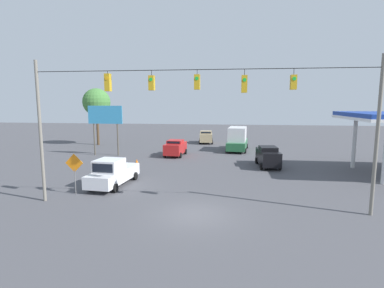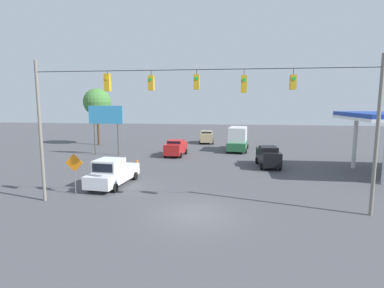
{
  "view_description": "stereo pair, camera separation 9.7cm",
  "coord_description": "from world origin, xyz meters",
  "px_view_note": "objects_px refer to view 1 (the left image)",
  "views": [
    {
      "loc": [
        -1.89,
        16.17,
        6.31
      ],
      "look_at": [
        1.15,
        -7.95,
        2.92
      ],
      "focal_mm": 28.0,
      "sensor_mm": 36.0,
      "label": 1
    },
    {
      "loc": [
        -1.99,
        16.16,
        6.31
      ],
      "look_at": [
        1.15,
        -7.95,
        2.92
      ],
      "focal_mm": 28.0,
      "sensor_mm": 36.0,
      "label": 2
    }
  ],
  "objects_px": {
    "traffic_cone_fifth": "(137,162)",
    "tree_horizon_left": "(97,102)",
    "box_truck_green_oncoming_deep": "(237,139)",
    "traffic_cone_fourth": "(133,166)",
    "traffic_cone_nearest": "(102,184)",
    "work_zone_sign": "(74,166)",
    "sedan_tan_withflow_deep": "(206,137)",
    "roadside_billboard": "(105,119)",
    "pickup_truck_white_parked_shoulder": "(113,173)",
    "traffic_cone_second": "(115,177)",
    "overhead_signal_span": "(196,112)",
    "traffic_cone_third": "(124,171)",
    "sedan_red_withflow_far": "(175,148)",
    "sedan_black_oncoming_far": "(268,156)"
  },
  "relations": [
    {
      "from": "sedan_tan_withflow_deep",
      "to": "work_zone_sign",
      "type": "bearing_deg",
      "value": 75.88
    },
    {
      "from": "sedan_tan_withflow_deep",
      "to": "roadside_billboard",
      "type": "relative_size",
      "value": 0.68
    },
    {
      "from": "traffic_cone_third",
      "to": "roadside_billboard",
      "type": "height_order",
      "value": "roadside_billboard"
    },
    {
      "from": "traffic_cone_second",
      "to": "tree_horizon_left",
      "type": "relative_size",
      "value": 0.07
    },
    {
      "from": "traffic_cone_third",
      "to": "traffic_cone_fourth",
      "type": "distance_m",
      "value": 2.04
    },
    {
      "from": "work_zone_sign",
      "to": "tree_horizon_left",
      "type": "relative_size",
      "value": 0.34
    },
    {
      "from": "sedan_tan_withflow_deep",
      "to": "traffic_cone_third",
      "type": "height_order",
      "value": "sedan_tan_withflow_deep"
    },
    {
      "from": "sedan_red_withflow_far",
      "to": "traffic_cone_fourth",
      "type": "height_order",
      "value": "sedan_red_withflow_far"
    },
    {
      "from": "traffic_cone_fifth",
      "to": "sedan_black_oncoming_far",
      "type": "bearing_deg",
      "value": -176.44
    },
    {
      "from": "sedan_red_withflow_far",
      "to": "traffic_cone_third",
      "type": "xyz_separation_m",
      "value": [
        2.85,
        9.66,
        -0.7
      ]
    },
    {
      "from": "box_truck_green_oncoming_deep",
      "to": "traffic_cone_fourth",
      "type": "distance_m",
      "value": 16.05
    },
    {
      "from": "box_truck_green_oncoming_deep",
      "to": "traffic_cone_fifth",
      "type": "relative_size",
      "value": 11.31
    },
    {
      "from": "traffic_cone_nearest",
      "to": "roadside_billboard",
      "type": "distance_m",
      "value": 14.92
    },
    {
      "from": "traffic_cone_second",
      "to": "roadside_billboard",
      "type": "distance_m",
      "value": 13.21
    },
    {
      "from": "sedan_tan_withflow_deep",
      "to": "traffic_cone_fifth",
      "type": "distance_m",
      "value": 18.15
    },
    {
      "from": "traffic_cone_fourth",
      "to": "work_zone_sign",
      "type": "distance_m",
      "value": 8.38
    },
    {
      "from": "sedan_tan_withflow_deep",
      "to": "tree_horizon_left",
      "type": "relative_size",
      "value": 0.48
    },
    {
      "from": "overhead_signal_span",
      "to": "roadside_billboard",
      "type": "height_order",
      "value": "overhead_signal_span"
    },
    {
      "from": "sedan_tan_withflow_deep",
      "to": "traffic_cone_second",
      "type": "relative_size",
      "value": 6.87
    },
    {
      "from": "pickup_truck_white_parked_shoulder",
      "to": "work_zone_sign",
      "type": "relative_size",
      "value": 1.97
    },
    {
      "from": "box_truck_green_oncoming_deep",
      "to": "tree_horizon_left",
      "type": "xyz_separation_m",
      "value": [
        20.5,
        -2.86,
        4.79
      ]
    },
    {
      "from": "traffic_cone_second",
      "to": "sedan_black_oncoming_far",
      "type": "bearing_deg",
      "value": -151.08
    },
    {
      "from": "traffic_cone_nearest",
      "to": "traffic_cone_third",
      "type": "relative_size",
      "value": 1.0
    },
    {
      "from": "box_truck_green_oncoming_deep",
      "to": "work_zone_sign",
      "type": "relative_size",
      "value": 2.32
    },
    {
      "from": "traffic_cone_second",
      "to": "tree_horizon_left",
      "type": "xyz_separation_m",
      "value": [
        10.34,
        -19.62,
        6.02
      ]
    },
    {
      "from": "box_truck_green_oncoming_deep",
      "to": "pickup_truck_white_parked_shoulder",
      "type": "bearing_deg",
      "value": 61.46
    },
    {
      "from": "traffic_cone_nearest",
      "to": "work_zone_sign",
      "type": "height_order",
      "value": "work_zone_sign"
    },
    {
      "from": "sedan_red_withflow_far",
      "to": "roadside_billboard",
      "type": "xyz_separation_m",
      "value": [
        8.29,
        0.69,
        3.41
      ]
    },
    {
      "from": "work_zone_sign",
      "to": "tree_horizon_left",
      "type": "distance_m",
      "value": 25.39
    },
    {
      "from": "tree_horizon_left",
      "to": "roadside_billboard",
      "type": "bearing_deg",
      "value": 120.08
    },
    {
      "from": "sedan_black_oncoming_far",
      "to": "sedan_tan_withflow_deep",
      "type": "height_order",
      "value": "sedan_black_oncoming_far"
    },
    {
      "from": "traffic_cone_fifth",
      "to": "traffic_cone_fourth",
      "type": "bearing_deg",
      "value": 96.89
    },
    {
      "from": "pickup_truck_white_parked_shoulder",
      "to": "roadside_billboard",
      "type": "distance_m",
      "value": 14.28
    },
    {
      "from": "sedan_tan_withflow_deep",
      "to": "traffic_cone_second",
      "type": "bearing_deg",
      "value": 76.86
    },
    {
      "from": "traffic_cone_nearest",
      "to": "roadside_billboard",
      "type": "bearing_deg",
      "value": -68.25
    },
    {
      "from": "traffic_cone_fourth",
      "to": "traffic_cone_fifth",
      "type": "xyz_separation_m",
      "value": [
        0.24,
        -1.97,
        0.0
      ]
    },
    {
      "from": "sedan_red_withflow_far",
      "to": "work_zone_sign",
      "type": "distance_m",
      "value": 16.27
    },
    {
      "from": "pickup_truck_white_parked_shoulder",
      "to": "traffic_cone_second",
      "type": "bearing_deg",
      "value": -75.45
    },
    {
      "from": "overhead_signal_span",
      "to": "tree_horizon_left",
      "type": "bearing_deg",
      "value": -54.91
    },
    {
      "from": "traffic_cone_second",
      "to": "traffic_cone_fifth",
      "type": "height_order",
      "value": "same"
    },
    {
      "from": "pickup_truck_white_parked_shoulder",
      "to": "traffic_cone_third",
      "type": "height_order",
      "value": "pickup_truck_white_parked_shoulder"
    },
    {
      "from": "traffic_cone_fifth",
      "to": "tree_horizon_left",
      "type": "distance_m",
      "value": 17.78
    },
    {
      "from": "traffic_cone_second",
      "to": "sedan_red_withflow_far",
      "type": "bearing_deg",
      "value": -103.06
    },
    {
      "from": "tree_horizon_left",
      "to": "overhead_signal_span",
      "type": "bearing_deg",
      "value": 125.09
    },
    {
      "from": "roadside_billboard",
      "to": "tree_horizon_left",
      "type": "xyz_separation_m",
      "value": [
        4.83,
        -8.34,
        1.91
      ]
    },
    {
      "from": "traffic_cone_fourth",
      "to": "tree_horizon_left",
      "type": "height_order",
      "value": "tree_horizon_left"
    },
    {
      "from": "overhead_signal_span",
      "to": "sedan_black_oncoming_far",
      "type": "bearing_deg",
      "value": -114.92
    },
    {
      "from": "sedan_black_oncoming_far",
      "to": "traffic_cone_nearest",
      "type": "bearing_deg",
      "value": 34.97
    },
    {
      "from": "overhead_signal_span",
      "to": "tree_horizon_left",
      "type": "height_order",
      "value": "overhead_signal_span"
    },
    {
      "from": "overhead_signal_span",
      "to": "sedan_tan_withflow_deep",
      "type": "height_order",
      "value": "overhead_signal_span"
    }
  ]
}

